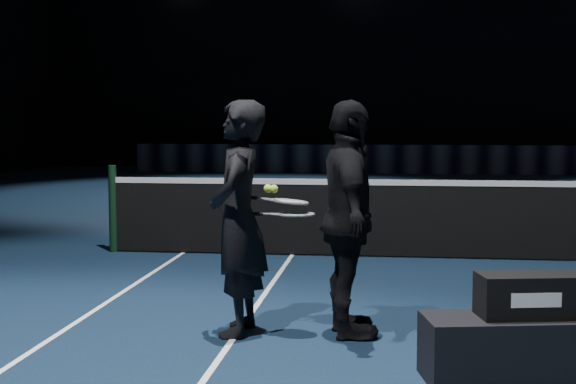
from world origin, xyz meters
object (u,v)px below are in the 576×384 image
object	(u,v)px
player_bench	(531,348)
racket_bag	(532,295)
racket_upper	(290,202)
player_a	(238,218)
tennis_balls	(271,187)
player_b	(348,219)
racket_lower	(296,214)

from	to	relation	value
player_bench	racket_bag	world-z (taller)	racket_bag
player_bench	racket_upper	xyz separation A→B (m)	(-1.67, 0.92, 0.83)
player_a	racket_upper	bearing A→B (deg)	98.18
tennis_balls	player_b	bearing A→B (deg)	1.57
racket_lower	racket_upper	world-z (taller)	racket_upper
racket_lower	tennis_balls	world-z (taller)	tennis_balls
player_bench	racket_lower	size ratio (longest dim) A/B	2.03
player_a	player_b	size ratio (longest dim) A/B	1.00
racket_bag	player_b	bearing A→B (deg)	132.54
player_bench	racket_lower	world-z (taller)	racket_lower
racket_lower	player_a	bearing A→B (deg)	180.00
racket_upper	tennis_balls	world-z (taller)	tennis_balls
player_b	tennis_balls	size ratio (longest dim) A/B	15.18
racket_bag	player_bench	bearing A→B (deg)	0.00
racket_upper	player_a	bearing A→B (deg)	-178.29
player_a	racket_lower	size ratio (longest dim) A/B	2.68
player_a	tennis_balls	bearing A→B (deg)	93.59
tennis_balls	racket_lower	bearing A→B (deg)	0.58
player_a	tennis_balls	distance (m)	0.35
player_bench	player_a	size ratio (longest dim) A/B	0.76
racket_bag	player_b	size ratio (longest dim) A/B	0.38
player_b	racket_lower	world-z (taller)	player_b
player_b	player_a	bearing A→B (deg)	81.34
player_bench	tennis_balls	distance (m)	2.23
player_bench	tennis_balls	size ratio (longest dim) A/B	11.48
racket_lower	tennis_balls	xyz separation A→B (m)	(-0.20, -0.00, 0.21)
player_bench	racket_bag	xyz separation A→B (m)	(0.00, 0.00, 0.34)
racket_upper	racket_lower	bearing A→B (deg)	-42.66
player_bench	racket_upper	size ratio (longest dim) A/B	2.03
player_a	tennis_balls	size ratio (longest dim) A/B	15.18
player_b	racket_upper	xyz separation A→B (m)	(-0.45, 0.02, 0.13)
player_a	player_b	xyz separation A→B (m)	(0.85, 0.03, 0.00)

